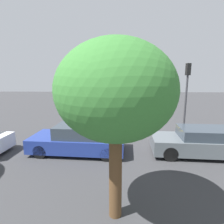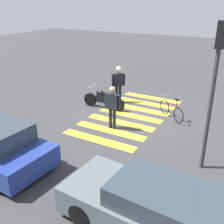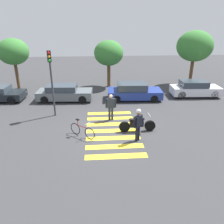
# 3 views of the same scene
# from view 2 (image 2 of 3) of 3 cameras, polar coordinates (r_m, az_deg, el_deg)

# --- Properties ---
(ground_plane) EXTENTS (60.00, 60.00, 0.00)m
(ground_plane) POSITION_cam_2_polar(r_m,az_deg,el_deg) (12.31, 3.80, -0.69)
(ground_plane) COLOR #38383A
(police_motorcycle) EXTENTS (2.17, 0.62, 1.04)m
(police_motorcycle) POSITION_cam_2_polar(r_m,az_deg,el_deg) (12.92, -1.73, 2.69)
(police_motorcycle) COLOR black
(police_motorcycle) RESTS_ON ground_plane
(leaning_bicycle) EXTENTS (1.40, 1.10, 1.01)m
(leaning_bicycle) POSITION_cam_2_polar(r_m,az_deg,el_deg) (12.10, 12.43, 0.35)
(leaning_bicycle) COLOR black
(leaning_bicycle) RESTS_ON ground_plane
(officer_on_foot) EXTENTS (0.52, 0.51, 1.86)m
(officer_on_foot) POSITION_cam_2_polar(r_m,az_deg,el_deg) (13.56, 1.38, 6.47)
(officer_on_foot) COLOR black
(officer_on_foot) RESTS_ON ground_plane
(officer_by_motorcycle) EXTENTS (0.70, 0.24, 1.76)m
(officer_by_motorcycle) POSITION_cam_2_polar(r_m,az_deg,el_deg) (10.65, 0.07, 1.49)
(officer_by_motorcycle) COLOR #1E232D
(officer_by_motorcycle) RESTS_ON ground_plane
(crosswalk_stripes) EXTENTS (3.05, 5.85, 0.01)m
(crosswalk_stripes) POSITION_cam_2_polar(r_m,az_deg,el_deg) (12.30, 3.80, -0.67)
(crosswalk_stripes) COLOR yellow
(crosswalk_stripes) RESTS_ON ground_plane
(car_grey_coupe) EXTENTS (4.47, 1.93, 1.29)m
(car_grey_coupe) POSITION_cam_2_polar(r_m,az_deg,el_deg) (6.31, 9.85, -19.82)
(car_grey_coupe) COLOR black
(car_grey_coupe) RESTS_ON ground_plane
(traffic_light_pole) EXTENTS (0.28, 0.35, 4.37)m
(traffic_light_pole) POSITION_cam_2_polar(r_m,az_deg,el_deg) (7.94, 20.84, 7.08)
(traffic_light_pole) COLOR #38383D
(traffic_light_pole) RESTS_ON ground_plane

